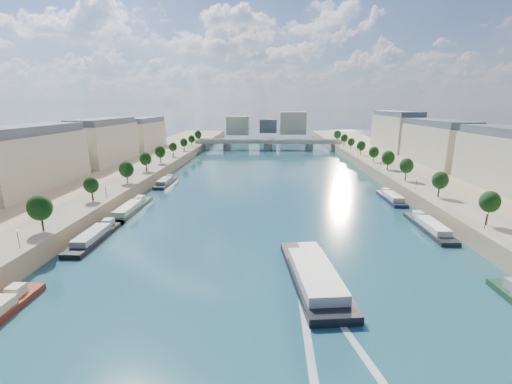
{
  "coord_description": "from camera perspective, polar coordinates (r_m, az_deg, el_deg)",
  "views": [
    {
      "loc": [
        -0.47,
        -35.08,
        34.56
      ],
      "look_at": [
        -4.32,
        79.62,
        5.0
      ],
      "focal_mm": 24.0,
      "sensor_mm": 36.0,
      "label": 1
    }
  ],
  "objects": [
    {
      "name": "quay_right",
      "position": [
        156.61,
        29.44,
        0.74
      ],
      "size": [
        44.0,
        520.0,
        5.0
      ],
      "primitive_type": "cube",
      "color": "#9E8460",
      "rests_on": "ground"
    },
    {
      "name": "wake",
      "position": [
        58.52,
        11.81,
        -22.07
      ],
      "size": [
        10.73,
        26.01,
        0.04
      ],
      "color": "silver",
      "rests_on": "ground"
    },
    {
      "name": "bridge",
      "position": [
        268.51,
        2.03,
        8.13
      ],
      "size": [
        112.0,
        12.0,
        8.15
      ],
      "color": "#C1B79E",
      "rests_on": "ground"
    },
    {
      "name": "quay_left",
      "position": [
        156.18,
        -25.39,
        1.18
      ],
      "size": [
        44.0,
        520.0,
        5.0
      ],
      "primitive_type": "cube",
      "color": "#9E8460",
      "rests_on": "ground"
    },
    {
      "name": "buildings_left",
      "position": [
        170.61,
        -28.0,
        6.68
      ],
      "size": [
        16.0,
        226.0,
        23.2
      ],
      "color": "#C2B795",
      "rests_on": "ground"
    },
    {
      "name": "lamps_right",
      "position": [
        152.14,
        22.3,
        3.22
      ],
      "size": [
        0.36,
        200.36,
        4.28
      ],
      "color": "black",
      "rests_on": "ground"
    },
    {
      "name": "trees_left",
      "position": [
        149.48,
        -19.56,
        4.34
      ],
      "size": [
        4.8,
        268.8,
        8.26
      ],
      "color": "#382B1E",
      "rests_on": "ground"
    },
    {
      "name": "trees_right",
      "position": [
        157.18,
        22.64,
        4.52
      ],
      "size": [
        4.8,
        268.8,
        8.26
      ],
      "color": "#382B1E",
      "rests_on": "ground"
    },
    {
      "name": "skyline",
      "position": [
        355.18,
        2.56,
        11.22
      ],
      "size": [
        79.0,
        42.0,
        22.0
      ],
      "color": "#C2B795",
      "rests_on": "ground"
    },
    {
      "name": "pave_left",
      "position": [
        149.38,
        -20.37,
        2.14
      ],
      "size": [
        14.0,
        520.0,
        0.1
      ],
      "primitive_type": "cube",
      "color": "gray",
      "rests_on": "quay_left"
    },
    {
      "name": "moored_barges_right",
      "position": [
        91.58,
        32.37,
        -9.54
      ],
      "size": [
        5.0,
        124.28,
        3.6
      ],
      "color": "black",
      "rests_on": "ground"
    },
    {
      "name": "buildings_right",
      "position": [
        171.07,
        32.09,
        6.18
      ],
      "size": [
        16.0,
        226.0,
        23.2
      ],
      "color": "#C2B795",
      "rests_on": "ground"
    },
    {
      "name": "pave_right",
      "position": [
        149.74,
        24.46,
        1.77
      ],
      "size": [
        14.0,
        520.0,
        0.1
      ],
      "primitive_type": "cube",
      "color": "gray",
      "rests_on": "quay_right"
    },
    {
      "name": "tour_barge",
      "position": [
        71.72,
        9.62,
        -13.46
      ],
      "size": [
        12.27,
        31.96,
        4.23
      ],
      "rotation": [
        0.0,
        0.0,
        0.11
      ],
      "color": "black",
      "rests_on": "ground"
    },
    {
      "name": "lamps_left",
      "position": [
        138.09,
        -20.27,
        2.36
      ],
      "size": [
        0.36,
        200.36,
        4.28
      ],
      "color": "black",
      "rests_on": "ground"
    },
    {
      "name": "ground",
      "position": [
        139.43,
        2.06,
        0.08
      ],
      "size": [
        700.0,
        700.0,
        0.0
      ],
      "primitive_type": "plane",
      "color": "#0B2934",
      "rests_on": "ground"
    },
    {
      "name": "moored_barges_left",
      "position": [
        98.47,
        -25.65,
        -7.08
      ],
      "size": [
        5.0,
        152.08,
        3.6
      ],
      "color": "#191B38",
      "rests_on": "ground"
    }
  ]
}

